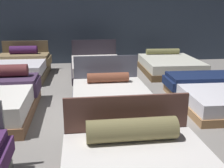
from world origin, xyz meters
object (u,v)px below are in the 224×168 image
at_px(bed_7, 97,67).
at_px(bed_6, 20,67).
at_px(bed_5, 214,94).
at_px(bed_4, 112,100).
at_px(bed_8, 170,65).

bearing_deg(bed_7, bed_6, 176.74).
height_order(bed_6, bed_7, same).
relative_size(bed_6, bed_7, 1.00).
bearing_deg(bed_6, bed_5, -31.32).
height_order(bed_4, bed_6, bed_6).
bearing_deg(bed_5, bed_8, 91.21).
xyz_separation_m(bed_7, bed_8, (2.20, -0.00, -0.01)).
xyz_separation_m(bed_6, bed_7, (2.20, -0.09, -0.05)).
height_order(bed_7, bed_8, bed_7).
bearing_deg(bed_7, bed_5, -53.13).
height_order(bed_5, bed_8, bed_8).
bearing_deg(bed_4, bed_8, 53.10).
bearing_deg(bed_4, bed_6, 127.64).
bearing_deg(bed_5, bed_6, 149.33).
distance_m(bed_4, bed_7, 2.85).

